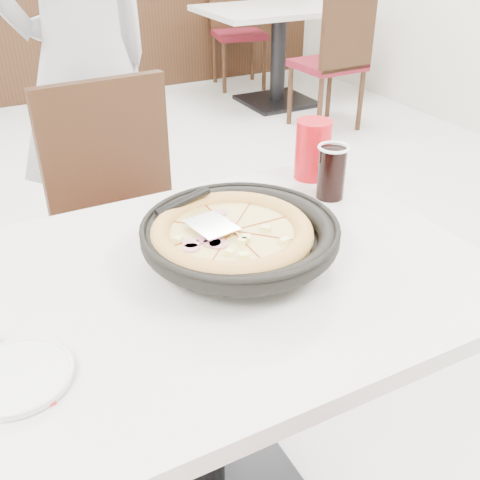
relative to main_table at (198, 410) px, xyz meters
name	(u,v)px	position (x,y,z in m)	size (l,w,h in m)	color
floor	(129,386)	(-0.04, 0.53, -0.38)	(7.00, 7.00, 0.00)	silver
main_table	(198,410)	(0.00, 0.00, 0.00)	(1.20, 0.80, 0.75)	white
chair_far	(136,243)	(0.07, 0.63, 0.10)	(0.42, 0.42, 0.95)	black
trivet	(214,266)	(0.05, -0.01, 0.39)	(0.13, 0.13, 0.04)	black
pizza_pan	(240,243)	(0.12, 0.01, 0.42)	(0.34, 0.34, 0.01)	black
pizza	(232,240)	(0.10, 0.00, 0.44)	(0.32, 0.32, 0.02)	#C89246
pizza_server	(212,225)	(0.06, 0.03, 0.47)	(0.08, 0.10, 0.00)	white
side_plate	(17,377)	(-0.35, -0.14, 0.38)	(0.17, 0.17, 0.01)	silver
cola_glass	(331,174)	(0.46, 0.17, 0.44)	(0.07, 0.07, 0.13)	black
red_cup	(313,150)	(0.49, 0.30, 0.45)	(0.10, 0.10, 0.16)	red
diner_person	(85,67)	(0.10, 1.16, 0.54)	(0.66, 0.44, 1.82)	#AEADB3
bg_table_right	(278,57)	(2.06, 3.07, 0.00)	(1.20, 0.80, 0.75)	white
bg_chair_right_near	(328,61)	(2.06, 2.40, 0.10)	(0.42, 0.42, 0.95)	black
bg_chair_right_far	(239,31)	(2.02, 3.68, 0.10)	(0.42, 0.42, 0.95)	black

